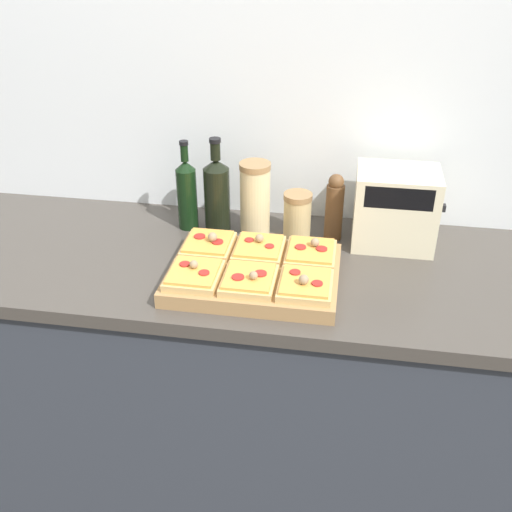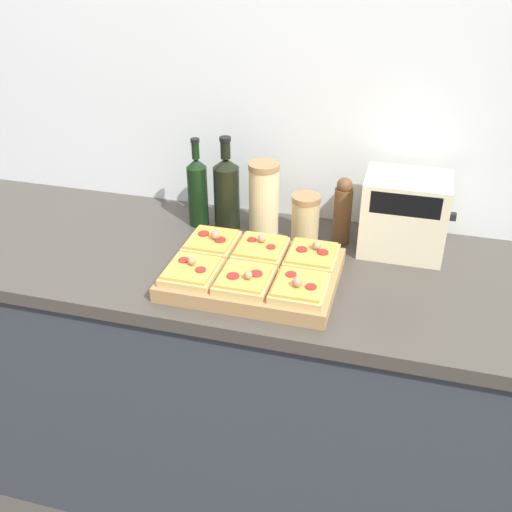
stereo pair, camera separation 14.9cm
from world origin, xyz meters
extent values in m
cube|color=silver|center=(0.00, 0.68, 1.25)|extent=(6.00, 0.06, 2.50)
cube|color=#333842|center=(0.00, 0.32, 0.45)|extent=(2.60, 0.64, 0.89)
cube|color=#423D38|center=(0.00, 0.32, 0.91)|extent=(2.63, 0.67, 0.04)
cube|color=#A37A4C|center=(0.03, 0.21, 0.95)|extent=(0.46, 0.35, 0.04)
cube|color=tan|center=(-0.12, 0.30, 0.98)|extent=(0.14, 0.15, 0.02)
cube|color=gold|center=(-0.12, 0.30, 1.00)|extent=(0.12, 0.14, 0.01)
cylinder|color=maroon|center=(-0.15, 0.31, 1.00)|extent=(0.03, 0.03, 0.00)
cylinder|color=maroon|center=(-0.09, 0.29, 1.00)|extent=(0.03, 0.03, 0.00)
sphere|color=#937A5B|center=(-0.11, 0.29, 1.01)|extent=(0.03, 0.03, 0.03)
cube|color=tan|center=(0.03, 0.30, 0.98)|extent=(0.14, 0.15, 0.02)
cube|color=gold|center=(0.03, 0.30, 1.00)|extent=(0.12, 0.14, 0.01)
cylinder|color=maroon|center=(-0.01, 0.31, 1.00)|extent=(0.03, 0.03, 0.00)
cylinder|color=maroon|center=(0.06, 0.29, 1.00)|extent=(0.03, 0.03, 0.00)
sphere|color=#937A5B|center=(0.02, 0.31, 1.01)|extent=(0.02, 0.02, 0.02)
cube|color=tan|center=(0.17, 0.30, 0.98)|extent=(0.14, 0.15, 0.02)
cube|color=gold|center=(0.17, 0.30, 1.00)|extent=(0.12, 0.14, 0.01)
cylinder|color=maroon|center=(0.14, 0.30, 1.00)|extent=(0.03, 0.03, 0.00)
cylinder|color=maroon|center=(0.20, 0.30, 1.00)|extent=(0.03, 0.03, 0.00)
sphere|color=#937A5B|center=(0.18, 0.31, 1.01)|extent=(0.03, 0.03, 0.03)
cube|color=tan|center=(-0.12, 0.13, 0.98)|extent=(0.14, 0.15, 0.02)
cube|color=gold|center=(-0.12, 0.13, 1.00)|extent=(0.12, 0.14, 0.01)
cylinder|color=maroon|center=(-0.15, 0.16, 1.00)|extent=(0.03, 0.03, 0.00)
cylinder|color=maroon|center=(-0.09, 0.12, 1.00)|extent=(0.03, 0.03, 0.00)
sphere|color=#937A5B|center=(-0.12, 0.14, 1.01)|extent=(0.02, 0.02, 0.02)
cube|color=tan|center=(0.03, 0.13, 0.98)|extent=(0.14, 0.15, 0.02)
cube|color=gold|center=(0.03, 0.13, 1.00)|extent=(0.12, 0.14, 0.01)
cylinder|color=maroon|center=(0.00, 0.11, 1.00)|extent=(0.03, 0.03, 0.00)
cylinder|color=maroon|center=(0.05, 0.14, 1.00)|extent=(0.03, 0.03, 0.00)
sphere|color=#937A5B|center=(0.04, 0.11, 1.01)|extent=(0.02, 0.02, 0.02)
cube|color=tan|center=(0.17, 0.13, 0.98)|extent=(0.14, 0.15, 0.02)
cube|color=gold|center=(0.17, 0.13, 1.00)|extent=(0.12, 0.14, 0.01)
cylinder|color=maroon|center=(0.14, 0.16, 1.00)|extent=(0.03, 0.03, 0.00)
cylinder|color=maroon|center=(0.20, 0.12, 1.00)|extent=(0.03, 0.03, 0.00)
sphere|color=#937A5B|center=(0.17, 0.11, 1.01)|extent=(0.03, 0.03, 0.03)
cylinder|color=black|center=(-0.24, 0.50, 1.03)|extent=(0.06, 0.06, 0.20)
cone|color=black|center=(-0.24, 0.50, 1.14)|extent=(0.06, 0.06, 0.03)
cylinder|color=black|center=(-0.24, 0.50, 1.18)|extent=(0.02, 0.02, 0.05)
cylinder|color=black|center=(-0.24, 0.50, 1.21)|extent=(0.03, 0.03, 0.01)
cylinder|color=black|center=(-0.14, 0.50, 1.03)|extent=(0.08, 0.08, 0.21)
cone|color=black|center=(-0.14, 0.50, 1.15)|extent=(0.08, 0.08, 0.03)
cylinder|color=black|center=(-0.14, 0.50, 1.19)|extent=(0.03, 0.03, 0.05)
cylinder|color=black|center=(-0.14, 0.50, 1.23)|extent=(0.04, 0.04, 0.01)
cylinder|color=beige|center=(-0.02, 0.50, 1.04)|extent=(0.09, 0.09, 0.21)
cylinder|color=#937047|center=(-0.02, 0.50, 1.15)|extent=(0.10, 0.10, 0.02)
cylinder|color=tan|center=(0.11, 0.50, 0.99)|extent=(0.08, 0.08, 0.12)
cylinder|color=#937047|center=(0.11, 0.50, 1.06)|extent=(0.09, 0.09, 0.02)
cylinder|color=brown|center=(0.22, 0.50, 1.02)|extent=(0.05, 0.05, 0.18)
sphere|color=brown|center=(0.22, 0.50, 1.12)|extent=(0.05, 0.05, 0.05)
cube|color=beige|center=(0.40, 0.50, 1.05)|extent=(0.24, 0.18, 0.23)
cube|color=black|center=(0.40, 0.41, 1.12)|extent=(0.19, 0.01, 0.07)
cube|color=black|center=(0.54, 0.50, 1.06)|extent=(0.02, 0.02, 0.02)
camera|label=1|loc=(0.26, -1.16, 1.83)|focal=42.00mm
camera|label=2|loc=(0.40, -1.12, 1.83)|focal=42.00mm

